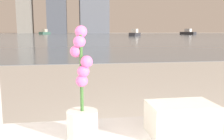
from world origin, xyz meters
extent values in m
cylinder|color=silver|center=(-0.42, 0.78, 0.59)|extent=(0.12, 0.12, 0.10)
cylinder|color=#38662D|center=(-0.42, 0.78, 0.78)|extent=(0.01, 0.01, 0.29)
sphere|color=pink|center=(-0.42, 0.79, 0.93)|extent=(0.04, 0.04, 0.04)
sphere|color=pink|center=(-0.43, 0.78, 0.89)|extent=(0.04, 0.04, 0.04)
sphere|color=pink|center=(-0.44, 0.79, 0.86)|extent=(0.04, 0.04, 0.04)
sphere|color=pink|center=(-0.40, 0.77, 0.82)|extent=(0.04, 0.04, 0.04)
sphere|color=pink|center=(-0.42, 0.77, 0.79)|extent=(0.04, 0.04, 0.04)
sphere|color=pink|center=(-0.42, 0.78, 0.75)|extent=(0.04, 0.04, 0.04)
cube|color=silver|center=(-0.04, 0.76, 0.56)|extent=(0.25, 0.16, 0.04)
cube|color=silver|center=(-0.04, 0.76, 0.60)|extent=(0.25, 0.16, 0.04)
cube|color=silver|center=(-0.04, 0.76, 0.64)|extent=(0.25, 0.16, 0.04)
cube|color=slate|center=(0.00, 62.00, 0.01)|extent=(180.00, 110.00, 0.01)
cube|color=#2D2D33|center=(11.63, 47.41, 0.33)|extent=(3.02, 3.80, 0.64)
cube|color=silver|center=(11.63, 47.41, 1.02)|extent=(1.51, 1.66, 0.74)
cube|color=#2D2D33|center=(31.23, 65.20, 0.39)|extent=(3.49, 4.46, 0.76)
cube|color=silver|center=(31.23, 65.20, 1.20)|extent=(1.76, 1.94, 0.86)
cube|color=#335647|center=(-8.51, 77.83, 0.37)|extent=(3.16, 4.36, 0.73)
cube|color=#B2A893|center=(-8.51, 77.83, 1.16)|extent=(1.63, 1.86, 0.83)
camera|label=1|loc=(-0.45, -0.12, 0.93)|focal=40.00mm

